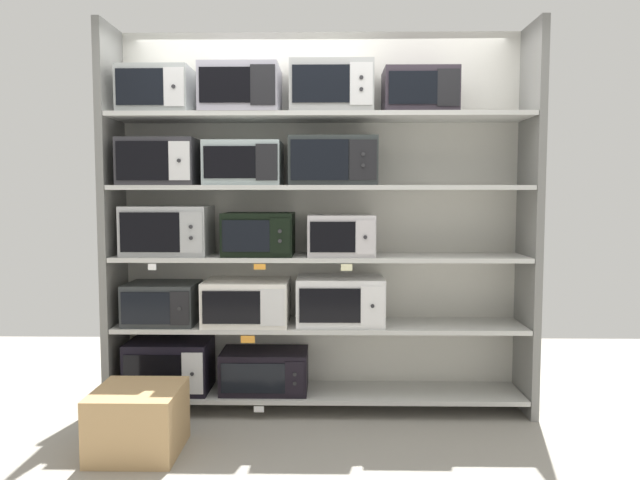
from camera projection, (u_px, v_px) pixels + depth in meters
name	position (u px, v px, depth m)	size (l,w,h in m)	color
back_panel	(321.00, 220.00, 4.16)	(2.89, 0.04, 2.55)	beige
upright_left	(113.00, 221.00, 3.95)	(0.05, 0.41, 2.55)	slate
upright_right	(530.00, 221.00, 3.91)	(0.05, 0.41, 2.55)	slate
shelf_0	(320.00, 393.00, 4.02)	(2.69, 0.41, 0.03)	beige
microwave_0	(170.00, 365.00, 4.02)	(0.55, 0.38, 0.34)	black
microwave_1	(265.00, 371.00, 4.01)	(0.58, 0.36, 0.27)	black
price_tag_0	(167.00, 408.00, 3.83)	(0.07, 0.00, 0.03)	white
price_tag_1	(259.00, 409.00, 3.82)	(0.06, 0.00, 0.04)	white
shelf_1	(320.00, 326.00, 3.99)	(2.69, 0.41, 0.03)	beige
microwave_2	(162.00, 303.00, 3.99)	(0.46, 0.39, 0.27)	#2C3031
microwave_3	(247.00, 302.00, 3.98)	(0.56, 0.42, 0.29)	silver
microwave_4	(340.00, 300.00, 3.97)	(0.57, 0.38, 0.31)	silver
price_tag_2	(248.00, 339.00, 3.79)	(0.09, 0.00, 0.05)	orange
shelf_2	(320.00, 257.00, 3.95)	(2.69, 0.41, 0.03)	beige
microwave_5	(168.00, 231.00, 3.95)	(0.56, 0.37, 0.32)	#9FA1A2
microwave_6	(259.00, 234.00, 3.94)	(0.46, 0.40, 0.28)	black
microwave_7	(341.00, 235.00, 3.93)	(0.43, 0.40, 0.27)	#BDB8BB
price_tag_3	(152.00, 267.00, 3.76)	(0.05, 0.00, 0.04)	white
price_tag_4	(260.00, 267.00, 3.75)	(0.07, 0.00, 0.04)	orange
price_tag_5	(347.00, 267.00, 3.74)	(0.07, 0.00, 0.04)	beige
shelf_3	(320.00, 188.00, 3.91)	(2.69, 0.41, 0.03)	beige
microwave_8	(161.00, 162.00, 3.91)	(0.49, 0.44, 0.30)	#2C2B30
microwave_9	(244.00, 164.00, 3.91)	(0.49, 0.40, 0.28)	#98A8A9
microwave_10	(333.00, 161.00, 3.89)	(0.57, 0.39, 0.31)	#2A3030
shelf_4	(320.00, 117.00, 3.88)	(2.69, 0.41, 0.03)	beige
microwave_11	(157.00, 92.00, 3.88)	(0.45, 0.37, 0.30)	#9DA3A2
microwave_12	(241.00, 91.00, 3.87)	(0.50, 0.43, 0.31)	#9C9AA9
microwave_13	(331.00, 89.00, 3.86)	(0.53, 0.41, 0.32)	#A0A1A1
microwave_14	(419.00, 92.00, 3.85)	(0.47, 0.34, 0.28)	#2E2630
shipping_carton	(138.00, 421.00, 3.34)	(0.47, 0.47, 0.37)	tan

